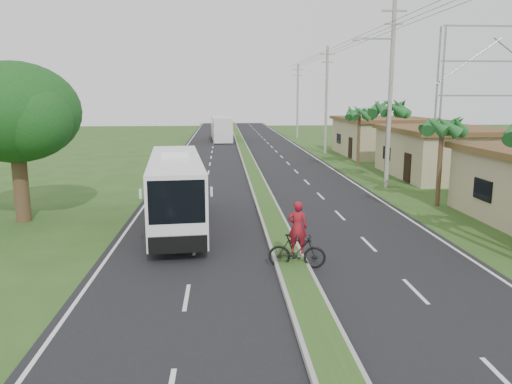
{
  "coord_description": "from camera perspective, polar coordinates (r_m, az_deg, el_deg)",
  "views": [
    {
      "loc": [
        -2.38,
        -14.13,
        5.91
      ],
      "look_at": [
        -0.93,
        7.26,
        1.8
      ],
      "focal_mm": 35.0,
      "sensor_mm": 36.0,
      "label": 1
    }
  ],
  "objects": [
    {
      "name": "ground",
      "position": [
        15.49,
        5.36,
        -11.61
      ],
      "size": [
        180.0,
        180.0,
        0.0
      ],
      "primitive_type": "plane",
      "color": "#294A1B",
      "rests_on": "ground"
    },
    {
      "name": "utility_pole_b",
      "position": [
        33.91,
        15.07,
        11.07
      ],
      "size": [
        3.2,
        0.28,
        12.0
      ],
      "color": "gray",
      "rests_on": "ground"
    },
    {
      "name": "billboard_lattice",
      "position": [
        50.42,
        25.53,
        10.85
      ],
      "size": [
        10.18,
        1.18,
        12.07
      ],
      "color": "gray",
      "rests_on": "ground"
    },
    {
      "name": "lane_edge_left",
      "position": [
        34.9,
        -10.93,
        0.9
      ],
      "size": [
        0.12,
        160.0,
        0.01
      ],
      "primitive_type": "cube",
      "color": "silver",
      "rests_on": "ground"
    },
    {
      "name": "palm_verge_c",
      "position": [
        34.97,
        14.96,
        9.2
      ],
      "size": [
        2.4,
        2.4,
        5.85
      ],
      "color": "#473321",
      "rests_on": "ground"
    },
    {
      "name": "median_strip",
      "position": [
        34.7,
        0.11,
        1.22
      ],
      "size": [
        1.2,
        160.0,
        0.18
      ],
      "color": "gray",
      "rests_on": "ground"
    },
    {
      "name": "shade_tree",
      "position": [
        26.05,
        -26.08,
        7.82
      ],
      "size": [
        6.3,
        6.0,
        7.54
      ],
      "color": "#473321",
      "rests_on": "ground"
    },
    {
      "name": "motorcyclist",
      "position": [
        17.48,
        4.72,
        -6.0
      ],
      "size": [
        2.07,
        0.92,
        2.4
      ],
      "rotation": [
        0.0,
        0.0,
        -0.18
      ],
      "color": "black",
      "rests_on": "ground"
    },
    {
      "name": "utility_pole_d",
      "position": [
        72.94,
        4.78,
        10.43
      ],
      "size": [
        1.6,
        0.28,
        10.5
      ],
      "color": "gray",
      "rests_on": "ground"
    },
    {
      "name": "palm_verge_b",
      "position": [
        28.7,
        20.52,
        7.07
      ],
      "size": [
        2.4,
        2.4,
        5.05
      ],
      "color": "#473321",
      "rests_on": "ground"
    },
    {
      "name": "utility_pole_c",
      "position": [
        53.25,
        8.05,
        10.49
      ],
      "size": [
        1.6,
        0.28,
        11.0
      ],
      "color": "gray",
      "rests_on": "ground"
    },
    {
      "name": "shop_mid",
      "position": [
        39.87,
        20.46,
        4.33
      ],
      "size": [
        7.6,
        10.6,
        3.67
      ],
      "color": "tan",
      "rests_on": "ground"
    },
    {
      "name": "coach_bus_far",
      "position": [
        68.31,
        -3.98,
        7.39
      ],
      "size": [
        2.91,
        11.11,
        3.21
      ],
      "rotation": [
        0.0,
        0.0,
        0.05
      ],
      "color": "silver",
      "rests_on": "ground"
    },
    {
      "name": "road_asphalt",
      "position": [
        34.71,
        0.11,
        1.06
      ],
      "size": [
        14.0,
        160.0,
        0.02
      ],
      "primitive_type": "cube",
      "color": "black",
      "rests_on": "ground"
    },
    {
      "name": "coach_bus_main",
      "position": [
        23.13,
        -9.15,
        0.73
      ],
      "size": [
        3.25,
        10.86,
        3.46
      ],
      "rotation": [
        0.0,
        0.0,
        0.1
      ],
      "color": "white",
      "rests_on": "ground"
    },
    {
      "name": "lane_edge_right",
      "position": [
        35.8,
        10.87,
        1.15
      ],
      "size": [
        0.12,
        160.0,
        0.01
      ],
      "primitive_type": "cube",
      "color": "silver",
      "rests_on": "ground"
    },
    {
      "name": "palm_verge_d",
      "position": [
        43.74,
        11.76,
        8.84
      ],
      "size": [
        2.4,
        2.4,
        5.25
      ],
      "color": "#473321",
      "rests_on": "ground"
    },
    {
      "name": "shop_far",
      "position": [
        52.88,
        14.26,
        6.2
      ],
      "size": [
        8.6,
        11.6,
        3.82
      ],
      "color": "tan",
      "rests_on": "ground"
    }
  ]
}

